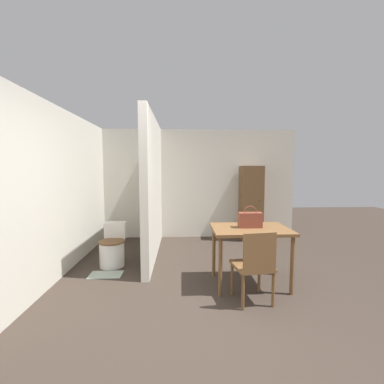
{
  "coord_description": "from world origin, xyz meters",
  "views": [
    {
      "loc": [
        -0.2,
        -2.41,
        1.59
      ],
      "look_at": [
        -0.02,
        1.55,
        1.24
      ],
      "focal_mm": 24.0,
      "sensor_mm": 36.0,
      "label": 1
    }
  ],
  "objects_px": {
    "dining_table": "(250,235)",
    "toilet": "(113,248)",
    "wooden_cabinet": "(251,203)",
    "handbag": "(250,220)",
    "wooden_chair": "(255,264)"
  },
  "relations": [
    {
      "from": "wooden_chair",
      "to": "wooden_cabinet",
      "type": "xyz_separation_m",
      "value": [
        0.72,
        2.8,
        0.35
      ]
    },
    {
      "from": "wooden_chair",
      "to": "wooden_cabinet",
      "type": "bearing_deg",
      "value": 67.51
    },
    {
      "from": "toilet",
      "to": "handbag",
      "type": "distance_m",
      "value": 2.31
    },
    {
      "from": "handbag",
      "to": "dining_table",
      "type": "bearing_deg",
      "value": -91.08
    },
    {
      "from": "dining_table",
      "to": "wooden_cabinet",
      "type": "xyz_separation_m",
      "value": [
        0.64,
        2.29,
        0.13
      ]
    },
    {
      "from": "dining_table",
      "to": "wooden_chair",
      "type": "bearing_deg",
      "value": -99.23
    },
    {
      "from": "wooden_chair",
      "to": "wooden_cabinet",
      "type": "height_order",
      "value": "wooden_cabinet"
    },
    {
      "from": "dining_table",
      "to": "handbag",
      "type": "distance_m",
      "value": 0.21
    },
    {
      "from": "wooden_chair",
      "to": "handbag",
      "type": "relative_size",
      "value": 2.83
    },
    {
      "from": "dining_table",
      "to": "toilet",
      "type": "height_order",
      "value": "dining_table"
    },
    {
      "from": "wooden_chair",
      "to": "wooden_cabinet",
      "type": "relative_size",
      "value": 0.53
    },
    {
      "from": "dining_table",
      "to": "toilet",
      "type": "distance_m",
      "value": 2.28
    },
    {
      "from": "wooden_cabinet",
      "to": "dining_table",
      "type": "bearing_deg",
      "value": -105.58
    },
    {
      "from": "dining_table",
      "to": "handbag",
      "type": "bearing_deg",
      "value": 88.92
    },
    {
      "from": "dining_table",
      "to": "wooden_chair",
      "type": "distance_m",
      "value": 0.56
    }
  ]
}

